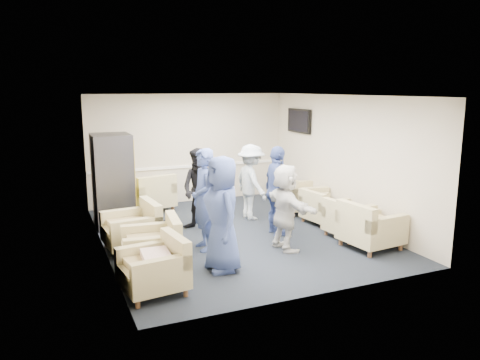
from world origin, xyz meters
name	(u,v)px	position (x,y,z in m)	size (l,w,h in m)	color
floor	(235,234)	(0.00, 0.00, 0.00)	(6.00, 6.00, 0.00)	black
ceiling	(235,96)	(0.00, 0.00, 2.70)	(6.00, 6.00, 0.00)	white
back_wall	(189,148)	(0.00, 3.00, 1.35)	(5.00, 0.02, 2.70)	beige
front_wall	(320,201)	(0.00, -3.00, 1.35)	(5.00, 0.02, 2.70)	beige
left_wall	(101,176)	(-2.50, 0.00, 1.35)	(0.02, 6.00, 2.70)	beige
right_wall	(343,159)	(2.50, 0.00, 1.35)	(0.02, 6.00, 2.70)	beige
chair_rail	(190,166)	(0.00, 2.98, 0.90)	(4.98, 0.04, 0.06)	white
tv	(299,121)	(2.44, 1.80, 2.05)	(0.10, 1.00, 0.58)	black
armchair_left_near	(157,269)	(-2.03, -2.03, 0.34)	(0.95, 0.95, 0.68)	tan
armchair_left_mid	(155,248)	(-1.86, -1.16, 0.35)	(0.98, 0.98, 0.71)	tan
armchair_left_far	(135,229)	(-1.98, -0.09, 0.36)	(0.99, 0.99, 0.72)	tan
armchair_right_near	(368,229)	(1.88, -1.70, 0.36)	(1.00, 1.00, 0.73)	tan
armchair_right_midnear	(348,221)	(1.93, -1.04, 0.32)	(0.90, 0.90, 0.64)	tan
armchair_right_midfar	(322,209)	(1.99, -0.03, 0.31)	(0.86, 0.86, 0.62)	tan
armchair_right_far	(300,197)	(2.02, 0.93, 0.36)	(1.03, 1.03, 0.72)	tan
armchair_corner	(151,195)	(-1.13, 2.40, 0.38)	(1.12, 1.12, 0.75)	tan
vending_machine	(113,180)	(-2.09, 1.55, 0.96)	(0.78, 0.91, 1.92)	#494950
backpack	(167,231)	(-1.38, -0.07, 0.25)	(0.32, 0.27, 0.48)	black
pillow	(156,257)	(-2.04, -2.03, 0.52)	(0.49, 0.37, 0.14)	silver
person_front_left	(222,214)	(-0.89, -1.62, 0.91)	(0.89, 0.58, 1.83)	#3A4C8B
person_mid_left	(204,200)	(-0.84, -0.59, 0.91)	(0.66, 0.43, 1.82)	#3A4C8B
person_back_left	(201,190)	(-0.55, 0.48, 0.84)	(0.81, 0.63, 1.68)	black
person_back_right	(251,182)	(0.75, 0.89, 0.82)	(1.06, 0.61, 1.65)	white
person_mid_right	(277,191)	(0.75, -0.32, 0.88)	(1.03, 0.43, 1.75)	#3A4C8B
person_front_right	(285,207)	(0.48, -1.16, 0.77)	(1.43, 0.46, 1.54)	silver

